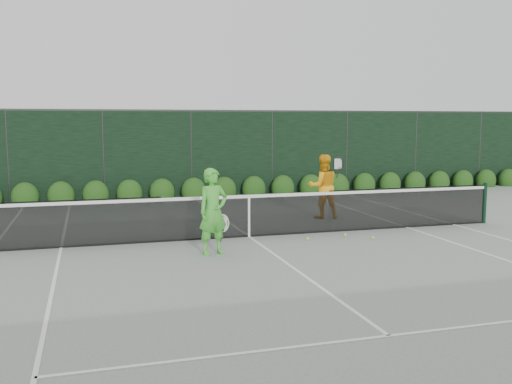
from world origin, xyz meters
name	(u,v)px	position (x,y,z in m)	size (l,w,h in m)	color
ground	(249,237)	(0.00, 0.00, 0.00)	(80.00, 80.00, 0.00)	gray
tennis_net	(248,214)	(-0.02, 0.00, 0.53)	(12.90, 0.10, 1.07)	black
player_woman	(213,212)	(-1.15, -1.45, 0.86)	(0.73, 0.59, 1.73)	green
player_man	(323,186)	(2.65, 1.93, 0.88)	(0.96, 0.75, 1.75)	#FFB015
court_lines	(249,237)	(0.00, 0.00, 0.01)	(11.03, 23.83, 0.01)	white
windscreen_fence	(289,184)	(0.00, -2.71, 1.51)	(32.00, 21.07, 3.06)	black
hedge_row	(194,191)	(0.00, 7.15, 0.23)	(31.66, 0.65, 0.94)	#17350E
tennis_balls	(342,237)	(1.97, -0.79, 0.03)	(1.53, 0.55, 0.07)	#BAEB34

